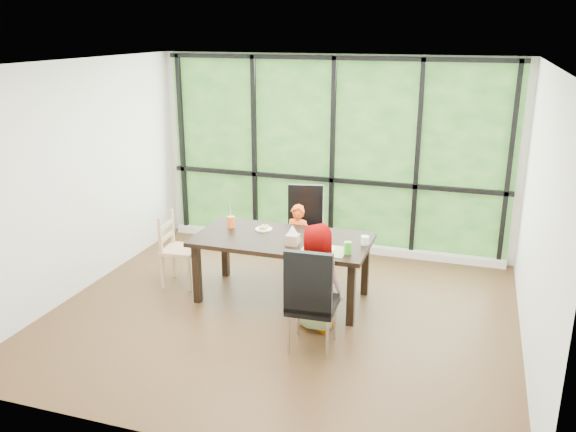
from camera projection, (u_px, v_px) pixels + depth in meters
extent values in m
plane|color=black|center=(282.00, 314.00, 6.58)|extent=(5.00, 5.00, 0.00)
plane|color=silver|center=(333.00, 154.00, 8.20)|extent=(5.00, 0.00, 5.00)
cube|color=#22521C|center=(333.00, 155.00, 8.18)|extent=(4.80, 0.02, 2.65)
cube|color=silver|center=(330.00, 245.00, 8.51)|extent=(4.80, 0.12, 0.10)
cube|color=black|center=(282.00, 268.00, 6.85)|extent=(2.08, 1.20, 0.75)
cube|color=black|center=(304.00, 229.00, 7.67)|extent=(0.54, 0.54, 1.08)
cube|color=black|center=(313.00, 297.00, 5.74)|extent=(0.48, 0.48, 1.08)
cube|color=tan|center=(180.00, 250.00, 7.21)|extent=(0.44, 0.46, 0.90)
imported|color=#F55613|center=(298.00, 242.00, 7.36)|extent=(0.38, 0.28, 0.96)
imported|color=slate|center=(319.00, 277.00, 6.11)|extent=(0.65, 0.52, 1.15)
cube|color=tan|center=(324.00, 250.00, 6.35)|extent=(0.48, 0.35, 0.01)
cylinder|color=white|center=(264.00, 229.00, 7.00)|extent=(0.20, 0.20, 0.01)
cylinder|color=white|center=(323.00, 248.00, 6.38)|extent=(0.26, 0.26, 0.02)
cylinder|color=orange|center=(231.00, 222.00, 7.06)|extent=(0.09, 0.09, 0.14)
cylinder|color=green|center=(348.00, 248.00, 6.24)|extent=(0.08, 0.08, 0.13)
cylinder|color=white|center=(365.00, 240.00, 6.51)|extent=(0.09, 0.09, 0.09)
cube|color=tan|center=(293.00, 240.00, 6.50)|extent=(0.14, 0.14, 0.12)
cylinder|color=white|center=(231.00, 213.00, 7.02)|extent=(0.01, 0.04, 0.20)
cylinder|color=pink|center=(348.00, 238.00, 6.21)|extent=(0.01, 0.04, 0.20)
cone|color=white|center=(293.00, 230.00, 6.47)|extent=(0.12, 0.12, 0.11)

